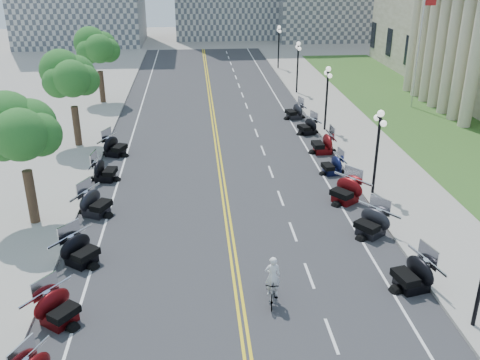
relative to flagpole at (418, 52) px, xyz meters
name	(u,v)px	position (x,y,z in m)	size (l,w,h in m)	color
ground	(230,234)	(-18.00, -22.00, -5.00)	(160.00, 160.00, 0.00)	gray
road	(220,162)	(-18.00, -12.00, -5.00)	(16.00, 90.00, 0.01)	#333335
centerline_yellow_a	(218,162)	(-18.12, -12.00, -4.99)	(0.12, 90.00, 0.00)	yellow
centerline_yellow_b	(221,162)	(-17.88, -12.00, -4.99)	(0.12, 90.00, 0.00)	yellow
edge_line_north	(313,159)	(-11.60, -12.00, -4.99)	(0.12, 90.00, 0.00)	white
edge_line_south	(123,165)	(-24.40, -12.00, -4.99)	(0.12, 90.00, 0.00)	white
lane_dash_4	(332,336)	(-14.80, -30.00, -4.99)	(0.12, 2.00, 0.00)	white
lane_dash_5	(309,275)	(-14.80, -26.00, -4.99)	(0.12, 2.00, 0.00)	white
lane_dash_6	(293,232)	(-14.80, -22.00, -4.99)	(0.12, 2.00, 0.00)	white
lane_dash_7	(281,198)	(-14.80, -18.00, -4.99)	(0.12, 2.00, 0.00)	white
lane_dash_8	(271,172)	(-14.80, -14.00, -4.99)	(0.12, 2.00, 0.00)	white
lane_dash_9	(263,150)	(-14.80, -10.00, -4.99)	(0.12, 2.00, 0.00)	white
lane_dash_10	(256,133)	(-14.80, -6.00, -4.99)	(0.12, 2.00, 0.00)	white
lane_dash_11	(251,118)	(-14.80, -2.00, -4.99)	(0.12, 2.00, 0.00)	white
lane_dash_12	(246,106)	(-14.80, 2.00, -4.99)	(0.12, 2.00, 0.00)	white
lane_dash_13	(242,95)	(-14.80, 6.00, -4.99)	(0.12, 2.00, 0.00)	white
lane_dash_14	(239,85)	(-14.80, 10.00, -4.99)	(0.12, 2.00, 0.00)	white
lane_dash_15	(236,77)	(-14.80, 14.00, -4.99)	(0.12, 2.00, 0.00)	white
lane_dash_16	(233,70)	(-14.80, 18.00, -4.99)	(0.12, 2.00, 0.00)	white
lane_dash_17	(231,63)	(-14.80, 22.00, -4.99)	(0.12, 2.00, 0.00)	white
lane_dash_18	(229,58)	(-14.80, 26.00, -4.99)	(0.12, 2.00, 0.00)	white
lane_dash_19	(227,52)	(-14.80, 30.00, -4.99)	(0.12, 2.00, 0.00)	white
sidewalk_north	(372,156)	(-7.50, -12.00, -4.92)	(5.00, 90.00, 0.15)	#9E9991
sidewalk_south	(60,166)	(-28.50, -12.00, -4.92)	(5.00, 90.00, 0.15)	#9E9991
lawn	(423,120)	(-0.50, -4.00, -4.95)	(9.00, 60.00, 0.10)	#356023
street_lamp_2	(377,153)	(-9.40, -18.00, -2.40)	(0.50, 1.20, 4.90)	black
street_lamp_3	(327,99)	(-9.40, -6.00, -2.40)	(0.50, 1.20, 4.90)	black
street_lamp_4	(298,68)	(-9.40, 6.00, -2.40)	(0.50, 1.20, 4.90)	black
street_lamp_5	(279,47)	(-9.40, 18.00, -2.40)	(0.50, 1.20, 4.90)	black
flagpole	(418,52)	(0.00, 0.00, 0.00)	(1.10, 0.20, 10.00)	silver
tree_2	(21,137)	(-28.00, -20.00, -0.25)	(4.80, 4.80, 9.20)	#235619
tree_3	(71,82)	(-28.00, -8.00, -0.25)	(4.80, 4.80, 9.20)	#235619
tree_4	(98,52)	(-28.00, 4.00, -0.25)	(4.80, 4.80, 9.20)	#235619
motorcycle_n_4	(413,272)	(-10.73, -27.29, -4.22)	(2.23, 2.23, 1.56)	black
motorcycle_n_5	(371,221)	(-11.01, -22.66, -4.24)	(2.17, 2.17, 1.52)	black
motorcycle_n_6	(346,189)	(-11.26, -18.80, -4.22)	(2.23, 2.23, 1.56)	#590A0C
motorcycle_n_7	(332,164)	(-10.97, -14.65, -4.35)	(1.86, 1.86, 1.30)	black
motorcycle_n_8	(323,143)	(-10.70, -10.83, -4.23)	(2.19, 2.19, 1.53)	#590A0C
motorcycle_n_9	(307,125)	(-10.90, -6.56, -4.31)	(1.97, 1.97, 1.38)	black
motorcycle_n_10	(294,110)	(-11.18, -2.43, -4.28)	(2.07, 2.07, 1.45)	black
motorcycle_s_4	(58,307)	(-24.97, -28.31, -4.27)	(2.09, 2.09, 1.46)	#590A0C
motorcycle_s_5	(80,249)	(-24.90, -24.09, -4.25)	(2.16, 2.16, 1.51)	black
motorcycle_s_6	(95,202)	(-25.01, -19.19, -4.23)	(2.20, 2.20, 1.54)	black
motorcycle_s_7	(104,169)	(-25.21, -14.46, -4.26)	(2.11, 2.11, 1.48)	black
motorcycle_s_8	(115,145)	(-25.12, -10.07, -4.25)	(2.13, 2.13, 1.49)	black
bicycle	(272,290)	(-16.70, -27.72, -4.45)	(0.52, 1.83, 1.10)	#A51414
cyclist_rider	(273,260)	(-16.70, -27.72, -3.03)	(0.64, 0.42, 1.75)	silver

